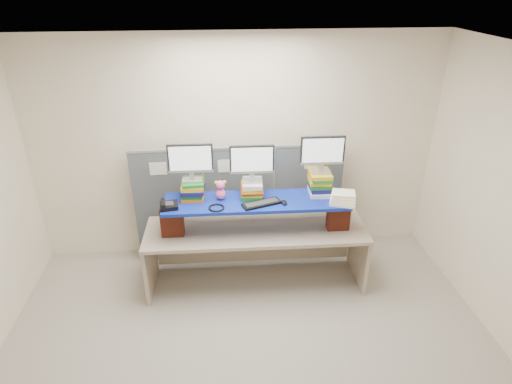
{
  "coord_description": "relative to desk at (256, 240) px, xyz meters",
  "views": [
    {
      "loc": [
        -0.26,
        -2.94,
        3.34
      ],
      "look_at": [
        0.15,
        1.17,
        1.23
      ],
      "focal_mm": 30.0,
      "sensor_mm": 36.0,
      "label": 1
    }
  ],
  "objects": [
    {
      "name": "book_stack_center",
      "position": [
        -0.04,
        0.12,
        0.61
      ],
      "size": [
        0.26,
        0.31,
        0.17
      ],
      "color": "#1D6D1E",
      "rests_on": "blue_board"
    },
    {
      "name": "plush_toy",
      "position": [
        -0.38,
        0.06,
        0.64
      ],
      "size": [
        0.13,
        0.1,
        0.23
      ],
      "rotation": [
        0.0,
        0.0,
        -0.13
      ],
      "color": "pink",
      "rests_on": "blue_board"
    },
    {
      "name": "headset",
      "position": [
        -0.43,
        -0.14,
        0.53
      ],
      "size": [
        0.2,
        0.2,
        0.02
      ],
      "primitive_type": "torus",
      "rotation": [
        0.0,
        0.0,
        0.18
      ],
      "color": "black",
      "rests_on": "blue_board"
    },
    {
      "name": "cubicle_partition",
      "position": [
        -0.15,
        0.61,
        0.16
      ],
      "size": [
        2.6,
        0.06,
        1.53
      ],
      "color": "#474D54",
      "rests_on": "ground"
    },
    {
      "name": "desk",
      "position": [
        0.0,
        0.0,
        0.0
      ],
      "size": [
        2.52,
        0.8,
        0.76
      ],
      "rotation": [
        0.0,
        0.0,
        -0.03
      ],
      "color": "tan",
      "rests_on": "ground"
    },
    {
      "name": "brick_pier_right",
      "position": [
        0.92,
        -0.08,
        0.32
      ],
      "size": [
        0.25,
        0.14,
        0.33
      ],
      "primitive_type": "cube",
      "rotation": [
        0.0,
        0.0,
        -0.03
      ],
      "color": "maroon",
      "rests_on": "desk"
    },
    {
      "name": "blue_board",
      "position": [
        0.0,
        0.0,
        0.5
      ],
      "size": [
        2.03,
        0.56,
        0.04
      ],
      "primitive_type": "cube",
      "rotation": [
        0.0,
        0.0,
        -0.03
      ],
      "color": "#0B0F8F",
      "rests_on": "brick_pier_left"
    },
    {
      "name": "keyboard",
      "position": [
        0.05,
        -0.11,
        0.54
      ],
      "size": [
        0.44,
        0.27,
        0.03
      ],
      "rotation": [
        0.0,
        0.0,
        0.32
      ],
      "color": "black",
      "rests_on": "blue_board"
    },
    {
      "name": "book_stack_left",
      "position": [
        -0.68,
        0.14,
        0.63
      ],
      "size": [
        0.26,
        0.32,
        0.21
      ],
      "color": "#D05C13",
      "rests_on": "blue_board"
    },
    {
      "name": "brick_pier_left",
      "position": [
        -0.92,
        -0.02,
        0.32
      ],
      "size": [
        0.25,
        0.14,
        0.33
      ],
      "primitive_type": "cube",
      "rotation": [
        0.0,
        0.0,
        -0.03
      ],
      "color": "maroon",
      "rests_on": "desk"
    },
    {
      "name": "room",
      "position": [
        -0.15,
        -1.17,
        0.79
      ],
      "size": [
        5.0,
        4.0,
        2.8
      ],
      "color": "#F8E8CC",
      "rests_on": "ground"
    },
    {
      "name": "monitor_right",
      "position": [
        0.73,
        0.1,
        1.02
      ],
      "size": [
        0.48,
        0.14,
        0.42
      ],
      "rotation": [
        0.0,
        0.0,
        -0.03
      ],
      "color": "#9B9BA0",
      "rests_on": "book_stack_right"
    },
    {
      "name": "binder_stack",
      "position": [
        0.93,
        -0.16,
        0.58
      ],
      "size": [
        0.33,
        0.29,
        0.13
      ],
      "rotation": [
        0.0,
        0.0,
        -0.32
      ],
      "color": "white",
      "rests_on": "blue_board"
    },
    {
      "name": "desk_phone",
      "position": [
        -0.94,
        -0.08,
        0.55
      ],
      "size": [
        0.21,
        0.19,
        0.08
      ],
      "rotation": [
        0.0,
        0.0,
        0.12
      ],
      "color": "black",
      "rests_on": "blue_board"
    },
    {
      "name": "book_stack_right",
      "position": [
        0.73,
        0.1,
        0.65
      ],
      "size": [
        0.26,
        0.32,
        0.26
      ],
      "color": "silver",
      "rests_on": "blue_board"
    },
    {
      "name": "mouse",
      "position": [
        0.3,
        -0.11,
        0.54
      ],
      "size": [
        0.08,
        0.11,
        0.03
      ],
      "primitive_type": "ellipsoid",
      "rotation": [
        0.0,
        0.0,
        -0.21
      ],
      "color": "black",
      "rests_on": "blue_board"
    },
    {
      "name": "monitor_center",
      "position": [
        -0.03,
        0.12,
        0.94
      ],
      "size": [
        0.48,
        0.14,
        0.42
      ],
      "rotation": [
        0.0,
        0.0,
        -0.03
      ],
      "color": "#9B9BA0",
      "rests_on": "book_stack_center"
    },
    {
      "name": "monitor_left",
      "position": [
        -0.69,
        0.14,
        0.97
      ],
      "size": [
        0.48,
        0.14,
        0.42
      ],
      "rotation": [
        0.0,
        0.0,
        -0.03
      ],
      "color": "#9B9BA0",
      "rests_on": "book_stack_left"
    }
  ]
}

